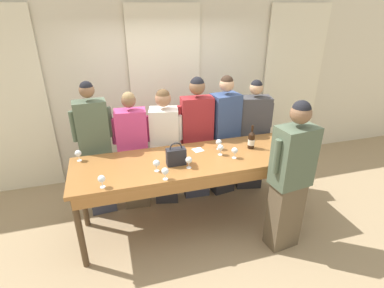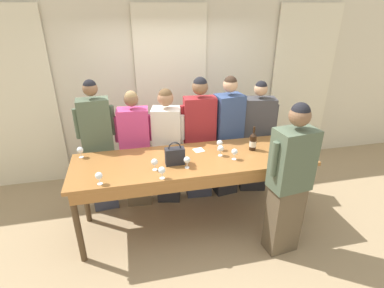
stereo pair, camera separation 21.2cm
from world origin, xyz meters
name	(u,v)px [view 2 (the right image)]	position (x,y,z in m)	size (l,w,h in m)	color
ground_plane	(193,222)	(0.00, 0.00, 0.00)	(18.00, 18.00, 0.00)	tan
wall_back	(171,90)	(0.00, 1.63, 1.40)	(12.00, 0.06, 2.80)	beige
curtain_panel_left	(16,103)	(-2.31, 1.57, 1.34)	(1.12, 0.03, 2.69)	#EFE5C6
curtain_panel_center	(172,94)	(0.00, 1.57, 1.34)	(1.12, 0.03, 2.69)	#EFE5C6
curtain_panel_right	(301,86)	(2.31, 1.57, 1.34)	(1.12, 0.03, 2.69)	#EFE5C6
tasting_bar	(194,166)	(0.00, -0.03, 0.89)	(2.89, 0.86, 0.98)	#9E6633
wine_bottle	(253,142)	(0.78, 0.06, 1.09)	(0.09, 0.09, 0.31)	black
handbag	(175,156)	(-0.24, -0.09, 1.08)	(0.22, 0.10, 0.28)	#232328
wine_glass_front_left	(99,176)	(-1.07, -0.34, 1.07)	(0.08, 0.08, 0.14)	white
wine_glass_front_mid	(155,162)	(-0.49, -0.18, 1.07)	(0.08, 0.08, 0.14)	white
wine_glass_front_right	(221,149)	(0.34, -0.01, 1.07)	(0.08, 0.08, 0.14)	white
wine_glass_center_left	(286,138)	(1.26, 0.11, 1.07)	(0.08, 0.08, 0.14)	white
wine_glass_center_mid	(235,152)	(0.47, -0.13, 1.07)	(0.08, 0.08, 0.14)	white
wine_glass_center_right	(80,150)	(-1.33, 0.32, 1.07)	(0.08, 0.08, 0.14)	white
wine_glass_back_left	(220,143)	(0.37, 0.15, 1.07)	(0.08, 0.08, 0.14)	white
wine_glass_back_mid	(162,170)	(-0.43, -0.37, 1.07)	(0.08, 0.08, 0.14)	white
wine_glass_back_right	(187,160)	(-0.12, -0.21, 1.07)	(0.08, 0.08, 0.14)	white
napkin	(199,150)	(0.11, 0.20, 0.98)	(0.15, 0.15, 0.00)	white
guest_olive_jacket	(99,147)	(-1.14, 0.63, 0.95)	(0.51, 0.25, 1.85)	#383D51
guest_pink_top	(136,150)	(-0.67, 0.63, 0.86)	(0.52, 0.27, 1.69)	brown
guest_cream_sweater	(167,147)	(-0.23, 0.63, 0.86)	(0.50, 0.36, 1.69)	#28282D
guest_striped_shirt	(199,138)	(0.23, 0.63, 0.95)	(0.55, 0.24, 1.81)	#383D51
guest_navy_coat	(227,137)	(0.65, 0.63, 0.92)	(0.50, 0.32, 1.81)	#28282D
guest_beige_cap	(256,138)	(1.09, 0.63, 0.87)	(0.57, 0.33, 1.72)	#28282D
host_pouring	(289,182)	(0.91, -0.66, 0.93)	(0.54, 0.33, 1.82)	brown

